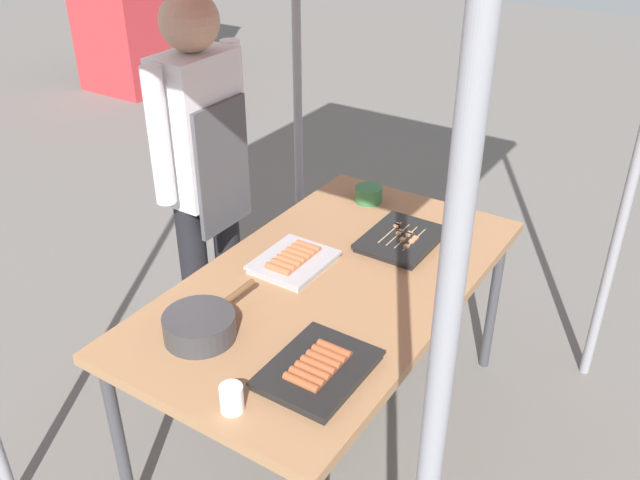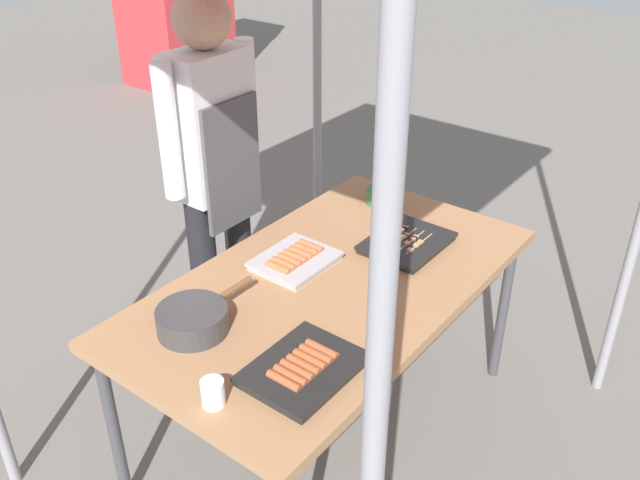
# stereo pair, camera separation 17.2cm
# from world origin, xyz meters

# --- Properties ---
(ground_plane) EXTENTS (18.00, 18.00, 0.00)m
(ground_plane) POSITION_xyz_m (0.00, 0.00, 0.00)
(ground_plane) COLOR #66605B
(stall_table) EXTENTS (1.60, 0.90, 0.75)m
(stall_table) POSITION_xyz_m (0.00, 0.00, 0.70)
(stall_table) COLOR #9E724C
(stall_table) RESTS_ON ground
(tray_grilled_sausages) EXTENTS (0.35, 0.27, 0.05)m
(tray_grilled_sausages) POSITION_xyz_m (-0.46, -0.24, 0.77)
(tray_grilled_sausages) COLOR black
(tray_grilled_sausages) RESTS_ON stall_table
(tray_meat_skewers) EXTENTS (0.34, 0.27, 0.04)m
(tray_meat_skewers) POSITION_xyz_m (0.37, -0.09, 0.77)
(tray_meat_skewers) COLOR black
(tray_meat_skewers) RESTS_ON stall_table
(tray_pork_links) EXTENTS (0.29, 0.25, 0.05)m
(tray_pork_links) POSITION_xyz_m (0.00, 0.17, 0.77)
(tray_pork_links) COLOR #ADADB2
(tray_pork_links) RESTS_ON stall_table
(cooking_wok) EXTENTS (0.39, 0.23, 0.08)m
(cooking_wok) POSITION_xyz_m (-0.51, 0.18, 0.80)
(cooking_wok) COLOR #38383A
(cooking_wok) RESTS_ON stall_table
(condiment_bowl) EXTENTS (0.12, 0.12, 0.07)m
(condiment_bowl) POSITION_xyz_m (0.62, 0.20, 0.78)
(condiment_bowl) COLOR #33723F
(condiment_bowl) RESTS_ON stall_table
(drink_cup_near_edge) EXTENTS (0.07, 0.07, 0.08)m
(drink_cup_near_edge) POSITION_xyz_m (-0.71, -0.12, 0.79)
(drink_cup_near_edge) COLOR white
(drink_cup_near_edge) RESTS_ON stall_table
(vendor_woman) EXTENTS (0.52, 0.23, 1.67)m
(vendor_woman) POSITION_xyz_m (0.14, 0.71, 1.00)
(vendor_woman) COLOR black
(vendor_woman) RESTS_ON ground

